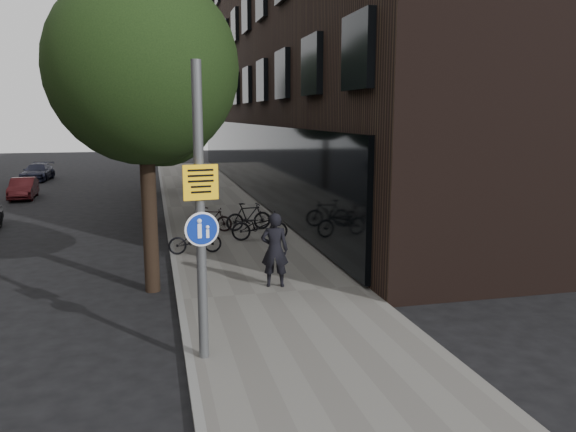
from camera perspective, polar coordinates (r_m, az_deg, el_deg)
name	(u,v)px	position (r m, az deg, el deg)	size (l,w,h in m)	color
ground	(303,356)	(10.37, 1.53, -14.01)	(120.00, 120.00, 0.00)	black
sidewalk	(236,236)	(19.77, -5.34, -2.06)	(4.50, 60.00, 0.12)	#65635D
curb_edge	(170,239)	(19.58, -11.87, -2.34)	(0.15, 60.00, 0.13)	slate
building_right_dark_brick	(348,29)	(33.34, 6.10, 18.37)	(12.00, 40.00, 18.00)	black
street_tree_near	(147,78)	(13.79, -14.16, 13.48)	(4.40, 4.40, 7.50)	black
street_tree_mid	(148,92)	(22.28, -14.02, 12.15)	(5.00, 5.00, 7.80)	black
street_tree_far	(149,98)	(31.27, -13.96, 11.52)	(5.00, 5.00, 7.80)	black
signpost	(200,214)	(9.41, -8.91, 0.25)	(0.58, 0.17, 5.00)	#595B5E
pedestrian	(275,250)	(13.62, -1.37, -3.46)	(0.67, 0.44, 1.83)	black
parked_bike_facade_near	(260,226)	(18.70, -2.91, -1.02)	(0.65, 1.87, 0.98)	black
parked_bike_facade_far	(249,216)	(20.38, -4.03, -0.05)	(0.47, 1.68, 1.01)	black
parked_bike_curb_near	(195,240)	(17.18, -9.43, -2.40)	(0.56, 1.60, 0.84)	black
parked_bike_curb_far	(212,219)	(20.31, -7.77, -0.34)	(0.42, 1.47, 0.88)	black
parked_car_mid	(23,188)	(31.92, -25.31, 2.56)	(1.13, 3.24, 1.07)	#52171B
parked_car_far	(38,172)	(40.44, -24.09, 4.10)	(1.56, 3.84, 1.11)	#1A1C2F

